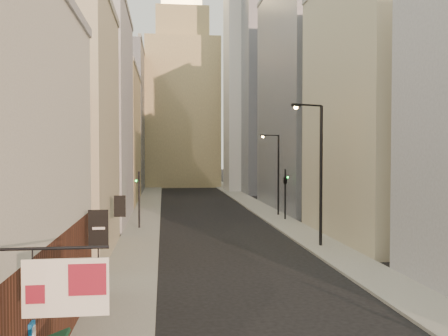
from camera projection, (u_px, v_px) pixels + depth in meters
sidewalk_left at (148, 206)px, 61.10m from camera, size 3.00×140.00×0.15m
sidewalk_right at (253, 204)px, 62.67m from camera, size 3.00×140.00×0.15m
left_bldg_beige at (46, 131)px, 31.40m from camera, size 8.00×12.00×16.00m
left_bldg_grey at (85, 117)px, 47.20m from camera, size 8.00×16.00×20.00m
left_bldg_tan at (107, 138)px, 65.11m from camera, size 8.00×18.00×17.00m
left_bldg_wingrid at (120, 120)px, 84.84m from camera, size 8.00×20.00×24.00m
right_bldg_beige at (382, 109)px, 38.20m from camera, size 8.00×16.00×20.00m
right_bldg_wingrid at (307, 97)px, 57.94m from camera, size 8.00×20.00×26.00m
highrise at (295, 42)px, 86.03m from camera, size 21.00×23.00×51.20m
clock_tower at (182, 96)px, 97.89m from camera, size 14.00×14.00×44.90m
white_tower at (249, 82)px, 85.29m from camera, size 8.00×8.00×41.50m
streetlamp_mid at (318, 166)px, 34.54m from camera, size 2.47×1.15×9.94m
streetlamp_far at (277, 170)px, 51.42m from camera, size 2.13×0.86×8.43m
traffic_light_left at (139, 188)px, 42.68m from camera, size 0.57×0.48×5.00m
traffic_light_right at (285, 181)px, 48.22m from camera, size 0.75×0.75×5.00m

